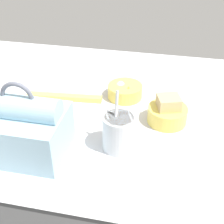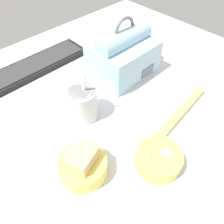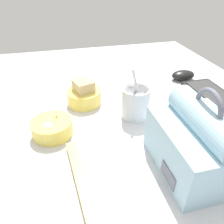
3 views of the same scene
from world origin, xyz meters
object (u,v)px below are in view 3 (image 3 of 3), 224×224
object	(u,v)px
soup_cup	(136,103)
chopstick_case	(82,182)
bento_bowl_snacks	(52,127)
lunch_bag	(198,143)
computer_mouse	(183,75)
bento_bowl_sandwich	(84,95)

from	to	relation	value
soup_cup	chopstick_case	distance (cm)	28.60
soup_cup	bento_bowl_snacks	size ratio (longest dim) A/B	1.44
lunch_bag	soup_cup	size ratio (longest dim) A/B	1.28
computer_mouse	chopstick_case	distance (cm)	61.80
bento_bowl_snacks	chopstick_case	xyz separation A→B (cm)	(18.57, 5.38, -1.45)
soup_cup	chopstick_case	bearing A→B (deg)	-42.08
computer_mouse	bento_bowl_sandwich	bearing A→B (deg)	-78.12
bento_bowl_sandwich	chopstick_case	bearing A→B (deg)	-9.16
bento_bowl_sandwich	bento_bowl_snacks	distance (cm)	17.53
lunch_bag	bento_bowl_sandwich	bearing A→B (deg)	-149.34
lunch_bag	computer_mouse	size ratio (longest dim) A/B	2.14
lunch_bag	bento_bowl_sandwich	xyz separation A→B (cm)	(-33.51, -19.86, -3.95)
bento_bowl_snacks	chopstick_case	bearing A→B (deg)	16.15
computer_mouse	bento_bowl_snacks	bearing A→B (deg)	-66.38
lunch_bag	soup_cup	xyz separation A→B (cm)	(-22.01, -6.14, -2.04)
bento_bowl_sandwich	bento_bowl_snacks	size ratio (longest dim) A/B	1.02
chopstick_case	bento_bowl_sandwich	bearing A→B (deg)	170.84
soup_cup	lunch_bag	bearing A→B (deg)	15.58
chopstick_case	bento_bowl_snacks	bearing A→B (deg)	-163.85
soup_cup	computer_mouse	size ratio (longest dim) A/B	1.67
lunch_bag	chopstick_case	world-z (taller)	lunch_bag
lunch_bag	computer_mouse	world-z (taller)	lunch_bag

